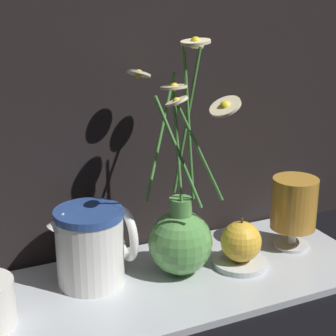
# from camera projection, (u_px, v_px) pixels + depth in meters

# --- Properties ---
(ground_plane) EXTENTS (6.00, 6.00, 0.00)m
(ground_plane) POSITION_uv_depth(u_px,v_px,m) (161.00, 287.00, 0.92)
(ground_plane) COLOR black
(shelf) EXTENTS (0.72, 0.27, 0.01)m
(shelf) POSITION_uv_depth(u_px,v_px,m) (161.00, 284.00, 0.92)
(shelf) COLOR #B2B7BC
(shelf) RESTS_ON ground_plane
(vase_with_flowers) EXTENTS (0.13, 0.21, 0.39)m
(vase_with_flowers) POSITION_uv_depth(u_px,v_px,m) (181.00, 233.00, 0.92)
(vase_with_flowers) COLOR #59994C
(vase_with_flowers) RESTS_ON shelf
(ceramic_pitcher) EXTENTS (0.13, 0.11, 0.14)m
(ceramic_pitcher) POSITION_uv_depth(u_px,v_px,m) (92.00, 243.00, 0.89)
(ceramic_pitcher) COLOR white
(ceramic_pitcher) RESTS_ON shelf
(tea_glass) EXTENTS (0.08, 0.08, 0.13)m
(tea_glass) POSITION_uv_depth(u_px,v_px,m) (294.00, 205.00, 1.01)
(tea_glass) COLOR silver
(tea_glass) RESTS_ON shelf
(saucer_plate) EXTENTS (0.09, 0.09, 0.01)m
(saucer_plate) POSITION_uv_depth(u_px,v_px,m) (240.00, 263.00, 0.96)
(saucer_plate) COLOR silver
(saucer_plate) RESTS_ON shelf
(orange_fruit) EXTENTS (0.07, 0.07, 0.08)m
(orange_fruit) POSITION_uv_depth(u_px,v_px,m) (241.00, 241.00, 0.95)
(orange_fruit) COLOR gold
(orange_fruit) RESTS_ON saucer_plate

